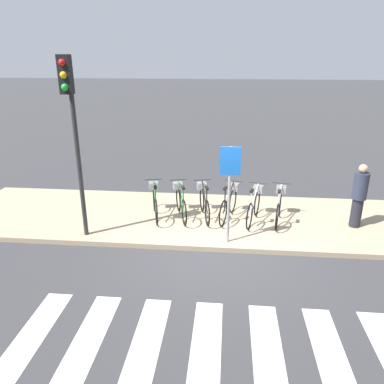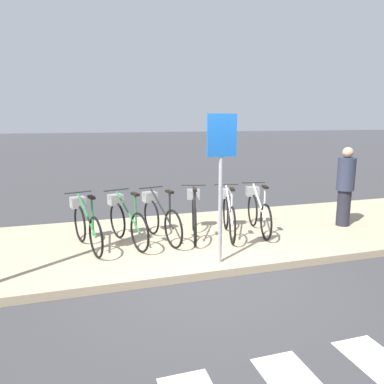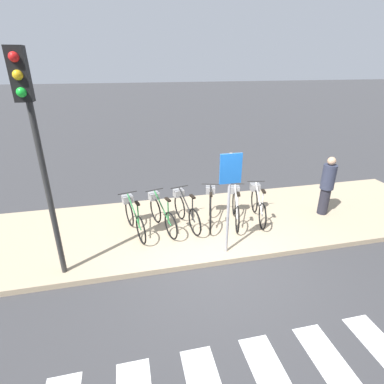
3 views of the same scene
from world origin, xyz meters
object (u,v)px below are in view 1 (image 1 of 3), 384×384
parked_bicycle_2 (204,201)px  parked_bicycle_3 (229,202)px  traffic_light (71,113)px  parked_bicycle_1 (180,201)px  parked_bicycle_4 (254,204)px  parked_bicycle_5 (279,205)px  sign_post (230,179)px  parked_bicycle_0 (155,200)px  pedestrian (359,195)px

parked_bicycle_2 → parked_bicycle_3: bearing=1.0°
parked_bicycle_3 → traffic_light: bearing=-157.0°
parked_bicycle_1 → parked_bicycle_4: bearing=-1.9°
parked_bicycle_5 → sign_post: bearing=-134.7°
parked_bicycle_3 → parked_bicycle_5: (1.24, -0.08, 0.00)m
parked_bicycle_3 → traffic_light: size_ratio=0.38×
parked_bicycle_0 → parked_bicycle_2: (1.26, 0.08, 0.00)m
pedestrian → sign_post: 3.36m
parked_bicycle_2 → parked_bicycle_4: 1.28m
parked_bicycle_0 → parked_bicycle_5: bearing=0.2°
parked_bicycle_2 → parked_bicycle_4: same height
parked_bicycle_1 → pedestrian: (4.32, -0.19, 0.40)m
traffic_light → sign_post: size_ratio=1.82×
parked_bicycle_1 → pedestrian: pedestrian is taller
parked_bicycle_0 → parked_bicycle_2: 1.27m
parked_bicycle_2 → parked_bicycle_5: same height
parked_bicycle_1 → parked_bicycle_2: 0.60m
parked_bicycle_4 → traffic_light: (-3.95, -1.29, 2.40)m
traffic_light → pedestrian: bearing=10.3°
parked_bicycle_5 → parked_bicycle_0: bearing=-179.8°
parked_bicycle_1 → parked_bicycle_4: (1.88, -0.06, 0.00)m
pedestrian → traffic_light: bearing=-169.7°
parked_bicycle_1 → sign_post: size_ratio=0.68×
parked_bicycle_3 → parked_bicycle_0: bearing=-177.2°
parked_bicycle_4 → parked_bicycle_5: bearing=3.0°
parked_bicycle_5 → pedestrian: pedestrian is taller
parked_bicycle_0 → parked_bicycle_3: (1.91, 0.09, 0.00)m
parked_bicycle_4 → parked_bicycle_2: bearing=175.3°
parked_bicycle_1 → sign_post: 2.09m
parked_bicycle_1 → parked_bicycle_4: 1.88m
parked_bicycle_4 → parked_bicycle_5: 0.62m
parked_bicycle_2 → sign_post: size_ratio=0.70×
parked_bicycle_4 → traffic_light: 4.80m
pedestrian → sign_post: sign_post is taller
parked_bicycle_2 → parked_bicycle_5: bearing=-2.2°
parked_bicycle_5 → pedestrian: 1.88m
parked_bicycle_1 → parked_bicycle_5: bearing=-0.7°
pedestrian → traffic_light: (-6.39, -1.16, 2.01)m
parked_bicycle_1 → parked_bicycle_3: same height
traffic_light → sign_post: (3.29, 0.04, -1.34)m
pedestrian → parked_bicycle_5: bearing=174.9°
parked_bicycle_0 → traffic_light: 3.08m
parked_bicycle_4 → sign_post: 1.77m
parked_bicycle_2 → sign_post: sign_post is taller
parked_bicycle_3 → pedestrian: 3.10m
parked_bicycle_3 → parked_bicycle_1: bearing=-177.5°
parked_bicycle_2 → parked_bicycle_3: same height
traffic_light → sign_post: 3.56m
pedestrian → parked_bicycle_1: bearing=177.5°
parked_bicycle_4 → sign_post: (-0.65, -1.25, 1.06)m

